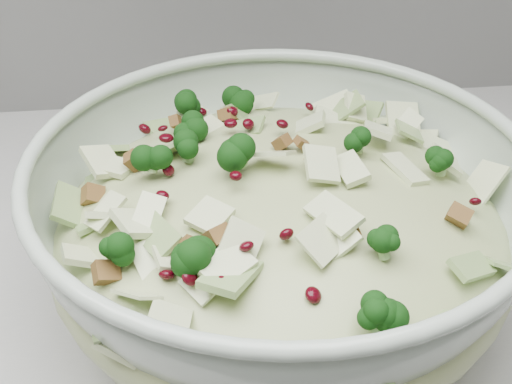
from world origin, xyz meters
TOP-DOWN VIEW (x-y plane):
  - mixing_bowl at (-0.43, 1.60)m, footprint 0.40×0.40m
  - salad at (-0.43, 1.60)m, footprint 0.43×0.43m

SIDE VIEW (x-z plane):
  - mixing_bowl at x=-0.43m, z-range 0.90..1.05m
  - salad at x=-0.43m, z-range 0.93..1.08m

